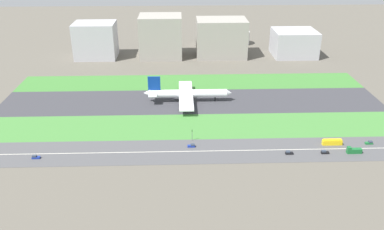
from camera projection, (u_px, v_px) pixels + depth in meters
The scene contains 21 objects.
ground_plane at pixel (192, 101), 296.15m from camera, with size 800.00×800.00×0.00m, color #5B564C.
runway at pixel (192, 101), 296.13m from camera, with size 280.00×46.00×0.10m, color #38383D.
grass_median_north at pixel (190, 82), 333.19m from camera, with size 280.00×36.00×0.10m, color #3D7A33.
grass_median_south at pixel (194, 126), 259.06m from camera, with size 280.00×36.00×0.10m, color #427F38.
highway at pixel (196, 151), 230.13m from camera, with size 280.00×28.00×0.10m, color #4C4C4F.
highway_centerline at pixel (196, 151), 230.11m from camera, with size 266.00×0.50×0.01m, color silver.
airliner at pixel (186, 94), 293.37m from camera, with size 65.00×56.00×19.70m.
car_0 at pixel (36, 157), 222.53m from camera, with size 4.40×1.80×2.00m.
bus_0 at pixel (332, 142), 236.35m from camera, with size 11.60×2.50×3.50m.
car_3 at pixel (289, 153), 226.84m from camera, with size 4.40×1.80×2.00m.
car_2 at pixel (325, 152), 227.46m from camera, with size 4.40×1.80×2.00m.
car_1 at pixel (192, 146), 234.22m from camera, with size 4.40×1.80×2.00m.
car_4 at pixel (369, 143), 237.42m from camera, with size 4.40×1.80×2.00m.
truck_0 at pixel (354, 151), 227.65m from camera, with size 8.40×2.50×4.00m.
traffic_light at pixel (192, 134), 240.02m from camera, with size 0.36×0.50×7.20m.
terminal_building at pixel (96, 40), 389.19m from camera, with size 39.46×30.53×34.23m, color #B2B2B7.
hangar_building at pixel (161, 36), 389.72m from camera, with size 40.91×32.96×40.75m, color #9E998E.
office_tower at pixel (221, 38), 392.36m from camera, with size 48.44×33.31×36.78m, color #9E998E.
cargo_warehouse at pixel (294, 43), 397.01m from camera, with size 41.42×36.73×25.28m, color #B2B2B7.
fuel_tank_west at pixel (209, 36), 436.81m from camera, with size 24.93×24.93×17.93m, color silver.
fuel_tank_centre at pixel (240, 38), 438.68m from camera, with size 21.30×21.30×13.89m, color silver.
Camera 1 is at (-8.73, -272.05, 117.12)m, focal length 37.36 mm.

